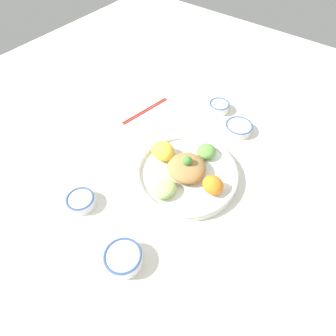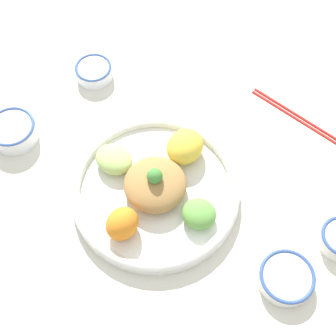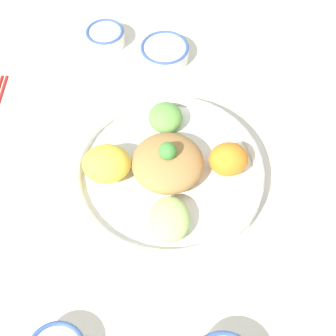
{
  "view_description": "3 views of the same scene",
  "coord_description": "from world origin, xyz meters",
  "px_view_note": "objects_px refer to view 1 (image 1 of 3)",
  "views": [
    {
      "loc": [
        0.5,
        0.34,
        0.78
      ],
      "look_at": [
        0.05,
        -0.01,
        0.06
      ],
      "focal_mm": 30.0,
      "sensor_mm": 36.0,
      "label": 1
    },
    {
      "loc": [
        -0.24,
        0.39,
        0.9
      ],
      "look_at": [
        -0.01,
        0.0,
        0.08
      ],
      "focal_mm": 50.0,
      "sensor_mm": 36.0,
      "label": 2
    },
    {
      "loc": [
        0.46,
        -0.03,
        0.74
      ],
      "look_at": [
        0.01,
        0.03,
        0.05
      ],
      "focal_mm": 50.0,
      "sensor_mm": 36.0,
      "label": 3
    }
  ],
  "objects_px": {
    "sauce_bowl_dark": "(219,106)",
    "rice_bowl_plain": "(239,127)",
    "sauce_bowl_red": "(81,201)",
    "rice_bowl_blue": "(123,258)",
    "serving_spoon_main": "(295,227)",
    "salad_platter": "(186,172)",
    "chopsticks_pair_near": "(145,110)"
  },
  "relations": [
    {
      "from": "sauce_bowl_dark",
      "to": "serving_spoon_main",
      "type": "xyz_separation_m",
      "value": [
        0.33,
        0.47,
        -0.02
      ]
    },
    {
      "from": "sauce_bowl_red",
      "to": "serving_spoon_main",
      "type": "height_order",
      "value": "sauce_bowl_red"
    },
    {
      "from": "sauce_bowl_red",
      "to": "rice_bowl_blue",
      "type": "relative_size",
      "value": 0.85
    },
    {
      "from": "salad_platter",
      "to": "sauce_bowl_dark",
      "type": "relative_size",
      "value": 4.13
    },
    {
      "from": "sauce_bowl_red",
      "to": "rice_bowl_blue",
      "type": "height_order",
      "value": "rice_bowl_blue"
    },
    {
      "from": "sauce_bowl_dark",
      "to": "rice_bowl_blue",
      "type": "bearing_deg",
      "value": 10.04
    },
    {
      "from": "salad_platter",
      "to": "rice_bowl_plain",
      "type": "relative_size",
      "value": 3.3
    },
    {
      "from": "rice_bowl_plain",
      "to": "chopsticks_pair_near",
      "type": "height_order",
      "value": "rice_bowl_plain"
    },
    {
      "from": "sauce_bowl_red",
      "to": "sauce_bowl_dark",
      "type": "height_order",
      "value": "sauce_bowl_dark"
    },
    {
      "from": "rice_bowl_plain",
      "to": "chopsticks_pair_near",
      "type": "bearing_deg",
      "value": -70.65
    },
    {
      "from": "rice_bowl_plain",
      "to": "chopsticks_pair_near",
      "type": "relative_size",
      "value": 0.45
    },
    {
      "from": "sauce_bowl_red",
      "to": "serving_spoon_main",
      "type": "relative_size",
      "value": 0.81
    },
    {
      "from": "sauce_bowl_dark",
      "to": "serving_spoon_main",
      "type": "height_order",
      "value": "sauce_bowl_dark"
    },
    {
      "from": "sauce_bowl_red",
      "to": "rice_bowl_plain",
      "type": "xyz_separation_m",
      "value": [
        -0.6,
        0.23,
        -0.0
      ]
    },
    {
      "from": "rice_bowl_plain",
      "to": "serving_spoon_main",
      "type": "distance_m",
      "value": 0.44
    },
    {
      "from": "salad_platter",
      "to": "chopsticks_pair_near",
      "type": "distance_m",
      "value": 0.38
    },
    {
      "from": "salad_platter",
      "to": "serving_spoon_main",
      "type": "relative_size",
      "value": 3.22
    },
    {
      "from": "salad_platter",
      "to": "rice_bowl_blue",
      "type": "xyz_separation_m",
      "value": [
        0.35,
        0.04,
        -0.0
      ]
    },
    {
      "from": "salad_platter",
      "to": "serving_spoon_main",
      "type": "distance_m",
      "value": 0.38
    },
    {
      "from": "sauce_bowl_red",
      "to": "sauce_bowl_dark",
      "type": "bearing_deg",
      "value": 170.81
    },
    {
      "from": "sauce_bowl_red",
      "to": "rice_bowl_plain",
      "type": "bearing_deg",
      "value": 158.8
    },
    {
      "from": "salad_platter",
      "to": "sauce_bowl_dark",
      "type": "xyz_separation_m",
      "value": [
        -0.37,
        -0.09,
        -0.01
      ]
    },
    {
      "from": "sauce_bowl_red",
      "to": "rice_bowl_plain",
      "type": "height_order",
      "value": "sauce_bowl_red"
    },
    {
      "from": "salad_platter",
      "to": "chopsticks_pair_near",
      "type": "relative_size",
      "value": 1.48
    },
    {
      "from": "salad_platter",
      "to": "serving_spoon_main",
      "type": "bearing_deg",
      "value": 96.23
    },
    {
      "from": "sauce_bowl_dark",
      "to": "rice_bowl_plain",
      "type": "relative_size",
      "value": 0.8
    },
    {
      "from": "sauce_bowl_dark",
      "to": "chopsticks_pair_near",
      "type": "bearing_deg",
      "value": -51.76
    },
    {
      "from": "rice_bowl_plain",
      "to": "rice_bowl_blue",
      "type": "bearing_deg",
      "value": 0.1
    },
    {
      "from": "salad_platter",
      "to": "rice_bowl_plain",
      "type": "xyz_separation_m",
      "value": [
        -0.31,
        0.04,
        -0.01
      ]
    },
    {
      "from": "serving_spoon_main",
      "to": "salad_platter",
      "type": "bearing_deg",
      "value": 56.37
    },
    {
      "from": "sauce_bowl_red",
      "to": "sauce_bowl_dark",
      "type": "distance_m",
      "value": 0.68
    },
    {
      "from": "rice_bowl_blue",
      "to": "serving_spoon_main",
      "type": "bearing_deg",
      "value": 138.9
    }
  ]
}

